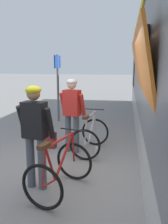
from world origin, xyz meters
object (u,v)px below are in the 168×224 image
object	(u,v)px
water_bottle_near_the_bikes	(96,152)
bicycle_far_red	(60,170)
backpack_on_platform	(50,140)
water_bottle_by_the_backpack	(44,143)
cyclist_near_in_red	(72,109)
platform_sign_post	(58,77)
bicycle_near_silver	(90,136)
cyclist_far_in_dark	(35,128)

from	to	relation	value
water_bottle_near_the_bikes	bicycle_far_red	bearing A→B (deg)	-103.32
backpack_on_platform	water_bottle_near_the_bikes	bearing A→B (deg)	-11.02
bicycle_far_red	water_bottle_by_the_backpack	size ratio (longest dim) A/B	5.34
cyclist_near_in_red	water_bottle_by_the_backpack	xyz separation A→B (m)	(-0.79, 0.19, -0.94)
cyclist_near_in_red	platform_sign_post	bearing A→B (deg)	112.06
backpack_on_platform	water_bottle_by_the_backpack	bearing A→B (deg)	174.26
bicycle_near_silver	backpack_on_platform	bearing A→B (deg)	173.40
bicycle_near_silver	water_bottle_near_the_bikes	bearing A→B (deg)	-53.20
cyclist_far_in_dark	bicycle_far_red	bearing A→B (deg)	-14.69
cyclist_far_in_dark	water_bottle_by_the_backpack	distance (m)	2.24
cyclist_far_in_dark	bicycle_near_silver	bearing A→B (deg)	70.00
backpack_on_platform	platform_sign_post	bearing A→B (deg)	107.54
cyclist_near_in_red	bicycle_near_silver	size ratio (longest dim) A/B	1.56
cyclist_near_in_red	bicycle_near_silver	world-z (taller)	cyclist_near_in_red
backpack_on_platform	platform_sign_post	distance (m)	3.22
bicycle_far_red	platform_sign_post	xyz separation A→B (m)	(-1.43, 4.85, 1.22)
cyclist_near_in_red	water_bottle_near_the_bikes	distance (m)	1.14
water_bottle_near_the_bikes	platform_sign_post	xyz separation A→B (m)	(-1.82, 3.19, 1.51)
cyclist_near_in_red	backpack_on_platform	world-z (taller)	cyclist_near_in_red
cyclist_far_in_dark	platform_sign_post	world-z (taller)	platform_sign_post
cyclist_near_in_red	bicycle_far_red	bearing A→B (deg)	-83.30
cyclist_near_in_red	cyclist_far_in_dark	distance (m)	1.77
water_bottle_near_the_bikes	platform_sign_post	bearing A→B (deg)	119.76
cyclist_near_in_red	platform_sign_post	world-z (taller)	platform_sign_post
bicycle_far_red	backpack_on_platform	xyz separation A→B (m)	(-0.83, 2.03, -0.20)
cyclist_far_in_dark	water_bottle_near_the_bikes	world-z (taller)	cyclist_far_in_dark
cyclist_far_in_dark	water_bottle_near_the_bikes	bearing A→B (deg)	61.69
bicycle_near_silver	platform_sign_post	world-z (taller)	platform_sign_post
cyclist_near_in_red	platform_sign_post	xyz separation A→B (m)	(-1.21, 2.98, 0.57)
bicycle_far_red	platform_sign_post	distance (m)	5.20
cyclist_near_in_red	backpack_on_platform	bearing A→B (deg)	165.59
water_bottle_near_the_bikes	water_bottle_by_the_backpack	bearing A→B (deg)	164.08
water_bottle_by_the_backpack	bicycle_far_red	bearing A→B (deg)	-64.04
cyclist_far_in_dark	water_bottle_by_the_backpack	world-z (taller)	cyclist_far_in_dark
bicycle_near_silver	backpack_on_platform	xyz separation A→B (m)	(-1.04, 0.12, -0.20)
bicycle_near_silver	water_bottle_by_the_backpack	xyz separation A→B (m)	(-1.22, 0.16, -0.29)
backpack_on_platform	water_bottle_by_the_backpack	distance (m)	0.20
cyclist_near_in_red	water_bottle_by_the_backpack	distance (m)	1.24
cyclist_near_in_red	backpack_on_platform	xyz separation A→B (m)	(-0.61, 0.16, -0.85)
cyclist_near_in_red	bicycle_near_silver	bearing A→B (deg)	4.74
bicycle_near_silver	bicycle_far_red	bearing A→B (deg)	-96.34
cyclist_far_in_dark	water_bottle_near_the_bikes	distance (m)	2.00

